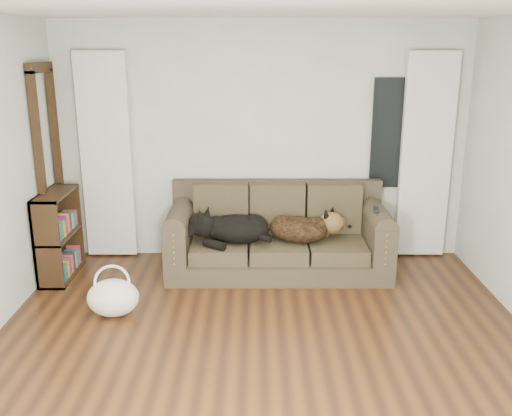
{
  "coord_description": "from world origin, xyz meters",
  "views": [
    {
      "loc": [
        -0.06,
        -3.72,
        2.36
      ],
      "look_at": [
        -0.06,
        1.6,
        0.81
      ],
      "focal_mm": 40.0,
      "sensor_mm": 36.0,
      "label": 1
    }
  ],
  "objects_px": {
    "sofa": "(278,230)",
    "bookshelf": "(58,231)",
    "dog_shepherd": "(302,228)",
    "tote_bag": "(113,299)",
    "dog_black_lab": "(233,230)"
  },
  "relations": [
    {
      "from": "sofa",
      "to": "bookshelf",
      "type": "bearing_deg",
      "value": -176.03
    },
    {
      "from": "sofa",
      "to": "bookshelf",
      "type": "distance_m",
      "value": 2.27
    },
    {
      "from": "dog_shepherd",
      "to": "bookshelf",
      "type": "bearing_deg",
      "value": 21.2
    },
    {
      "from": "sofa",
      "to": "dog_shepherd",
      "type": "xyz_separation_m",
      "value": [
        0.25,
        -0.03,
        0.04
      ]
    },
    {
      "from": "sofa",
      "to": "bookshelf",
      "type": "height_order",
      "value": "bookshelf"
    },
    {
      "from": "tote_bag",
      "to": "bookshelf",
      "type": "relative_size",
      "value": 0.51
    },
    {
      "from": "dog_black_lab",
      "to": "bookshelf",
      "type": "xyz_separation_m",
      "value": [
        -1.79,
        -0.09,
        0.02
      ]
    },
    {
      "from": "dog_black_lab",
      "to": "tote_bag",
      "type": "relative_size",
      "value": 1.47
    },
    {
      "from": "dog_black_lab",
      "to": "tote_bag",
      "type": "xyz_separation_m",
      "value": [
        -1.04,
        -0.98,
        -0.32
      ]
    },
    {
      "from": "sofa",
      "to": "dog_black_lab",
      "type": "height_order",
      "value": "sofa"
    },
    {
      "from": "tote_bag",
      "to": "sofa",
      "type": "bearing_deg",
      "value": 34.77
    },
    {
      "from": "dog_shepherd",
      "to": "bookshelf",
      "type": "height_order",
      "value": "bookshelf"
    },
    {
      "from": "sofa",
      "to": "tote_bag",
      "type": "height_order",
      "value": "sofa"
    },
    {
      "from": "bookshelf",
      "to": "dog_shepherd",
      "type": "bearing_deg",
      "value": 6.0
    },
    {
      "from": "bookshelf",
      "to": "tote_bag",
      "type": "bearing_deg",
      "value": -46.59
    }
  ]
}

